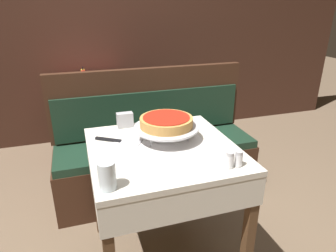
% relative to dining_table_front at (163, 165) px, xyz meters
% --- Properties ---
extents(dining_table_front, '(0.78, 0.78, 0.77)m').
position_rel_dining_table_front_xyz_m(dining_table_front, '(0.00, 0.00, 0.00)').
color(dining_table_front, beige).
rests_on(dining_table_front, ground_plane).
extents(dining_table_rear, '(0.68, 0.68, 0.77)m').
position_rel_dining_table_front_xyz_m(dining_table_rear, '(-0.27, 1.57, -0.00)').
color(dining_table_rear, red).
rests_on(dining_table_rear, ground_plane).
extents(booth_bench, '(1.59, 0.47, 1.01)m').
position_rel_dining_table_front_xyz_m(booth_bench, '(0.15, 0.72, -0.34)').
color(booth_bench, '#3D2316').
rests_on(booth_bench, ground_plane).
extents(back_wall_panel, '(6.00, 0.04, 2.40)m').
position_rel_dining_table_front_xyz_m(back_wall_panel, '(0.00, 2.02, 0.55)').
color(back_wall_panel, '#3D2319').
rests_on(back_wall_panel, ground_plane).
extents(pizza_pan_stand, '(0.37, 0.37, 0.08)m').
position_rel_dining_table_front_xyz_m(pizza_pan_stand, '(0.05, 0.08, 0.18)').
color(pizza_pan_stand, '#ADADB2').
rests_on(pizza_pan_stand, dining_table_front).
extents(deep_dish_pizza, '(0.30, 0.30, 0.06)m').
position_rel_dining_table_front_xyz_m(deep_dish_pizza, '(0.05, 0.08, 0.22)').
color(deep_dish_pizza, '#C68E47').
rests_on(deep_dish_pizza, pizza_pan_stand).
extents(pizza_server, '(0.26, 0.19, 0.01)m').
position_rel_dining_table_front_xyz_m(pizza_server, '(-0.21, 0.13, 0.12)').
color(pizza_server, '#BCBCC1').
rests_on(pizza_server, dining_table_front).
extents(water_glass_near, '(0.07, 0.07, 0.12)m').
position_rel_dining_table_front_xyz_m(water_glass_near, '(-0.33, -0.31, 0.18)').
color(water_glass_near, silver).
rests_on(water_glass_near, dining_table_front).
extents(salt_shaker, '(0.04, 0.04, 0.08)m').
position_rel_dining_table_front_xyz_m(salt_shaker, '(0.23, -0.31, 0.15)').
color(salt_shaker, silver).
rests_on(salt_shaker, dining_table_front).
extents(pepper_shaker, '(0.04, 0.04, 0.08)m').
position_rel_dining_table_front_xyz_m(pepper_shaker, '(0.28, -0.31, 0.15)').
color(pepper_shaker, silver).
rests_on(pepper_shaker, dining_table_front).
extents(napkin_holder, '(0.10, 0.05, 0.09)m').
position_rel_dining_table_front_xyz_m(napkin_holder, '(-0.14, 0.35, 0.16)').
color(napkin_holder, '#B2B2B7').
rests_on(napkin_holder, dining_table_front).
extents(condiment_caddy, '(0.11, 0.11, 0.17)m').
position_rel_dining_table_front_xyz_m(condiment_caddy, '(-0.33, 1.54, 0.16)').
color(condiment_caddy, black).
rests_on(condiment_caddy, dining_table_rear).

